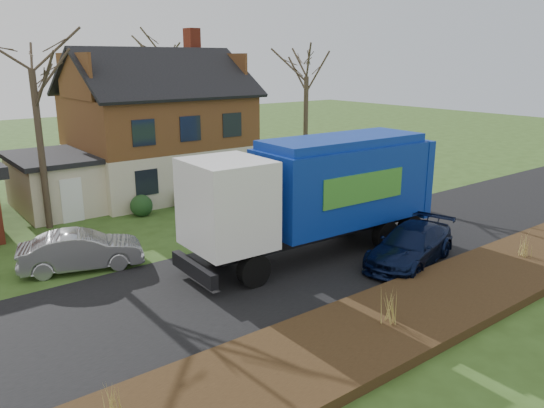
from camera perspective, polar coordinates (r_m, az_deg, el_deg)
ground at (r=19.73m, az=1.29°, el=-7.00°), size 120.00×120.00×0.00m
road at (r=19.72m, az=1.29°, el=-6.98°), size 80.00×7.00×0.02m
mulch_verge at (r=16.28m, az=13.39°, el=-11.95°), size 80.00×3.50×0.30m
main_house at (r=31.12m, az=-12.96°, el=8.56°), size 12.95×8.95×9.26m
garbage_truck at (r=20.60m, az=5.18°, el=1.63°), size 10.77×3.25×4.57m
silver_sedan at (r=20.72m, az=-19.83°, el=-4.72°), size 4.60×2.73×1.43m
navy_wagon at (r=20.68m, az=14.67°, el=-4.33°), size 5.28×3.22×1.43m
tree_front_west at (r=25.38m, az=-24.72°, el=15.40°), size 3.31×3.31×9.85m
tree_front_east at (r=33.52m, az=3.76°, el=15.31°), size 3.32×3.32×9.21m
tree_back at (r=39.49m, az=-11.89°, el=17.24°), size 3.41×3.41×10.81m
grass_clump_west at (r=12.11m, az=-16.89°, el=-19.57°), size 0.30×0.25×0.81m
grass_clump_mid at (r=15.52m, az=12.57°, el=-10.62°), size 0.36×0.30×1.00m
grass_clump_east at (r=22.16m, az=25.58°, el=-4.00°), size 0.35×0.28×0.86m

